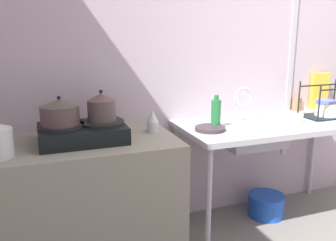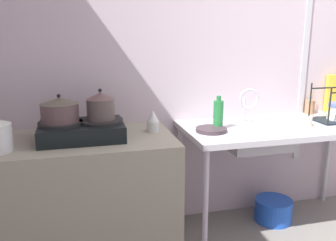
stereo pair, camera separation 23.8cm
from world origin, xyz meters
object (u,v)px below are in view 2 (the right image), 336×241
Objects in this scene: pot_on_right_burner at (101,106)px; utensil_jar at (310,107)px; percolator at (153,121)px; bucket_on_floor at (273,210)px; stove at (82,130)px; bottle_by_sink at (218,114)px; pot_on_left_burner at (60,110)px; faucet at (248,101)px; frying_pan at (211,130)px; cup_by_rack at (307,122)px; cereal_box at (335,94)px; sink_basin at (258,138)px; small_bowl_on_drainboard at (297,121)px.

utensil_jar is (1.73, 0.27, -0.15)m from pot_on_right_burner.
percolator is 0.78× the size of utensil_jar.
percolator is (0.35, 0.05, -0.13)m from pot_on_right_burner.
utensil_jar is 0.90m from bucket_on_floor.
stove is at bearing -171.65° from utensil_jar.
bottle_by_sink is (0.45, -0.04, 0.03)m from percolator.
pot_on_left_burner is 0.61m from percolator.
bottle_by_sink is at bearing -5.62° from percolator.
faucet is at bearing 173.85° from bucket_on_floor.
cup_by_rack reaches higher than frying_pan.
pot_on_right_burner is 0.38m from percolator.
utensil_jar is at bearing 9.15° from percolator.
utensil_jar reaches higher than percolator.
bottle_by_sink is at bearing 0.34° from pot_on_right_burner.
pot_on_right_burner is 0.93× the size of frying_pan.
pot_on_left_burner is (-0.12, -0.00, 0.14)m from stove.
faucet is at bearing 4.46° from percolator.
cereal_box is (2.23, 0.29, -0.04)m from pot_on_left_burner.
stove is 2.65× the size of pot_on_right_burner.
pot_on_left_burner is 2.00m from utensil_jar.
pot_on_left_burner is at bearing -175.26° from percolator.
stove is 2.46× the size of frying_pan.
stove reaches higher than frying_pan.
stove is at bearing 180.00° from pot_on_right_burner.
percolator reaches higher than sink_basin.
stove is 0.86m from frying_pan.
percolator is at bearing -175.54° from faucet.
pot_on_left_burner is 1.65× the size of small_bowl_on_drainboard.
pot_on_right_burner is 1.40× the size of small_bowl_on_drainboard.
bottle_by_sink is 1.00m from bucket_on_floor.
stove is 0.48m from percolator.
pot_on_right_burner reaches higher than bucket_on_floor.
pot_on_right_burner is at bearing -179.66° from bottle_by_sink.
frying_pan is 2.93× the size of cup_by_rack.
sink_basin reaches higher than bucket_on_floor.
cup_by_rack is (1.58, -0.08, -0.03)m from stove.
cereal_box is at bearing 7.74° from stove.
cereal_box is at bearing 18.66° from sink_basin.
percolator is 0.33× the size of sink_basin.
pot_on_left_burner is 1.18× the size of pot_on_right_burner.
faucet is at bearing 5.64° from pot_on_right_burner.
small_bowl_on_drainboard is (1.68, -0.00, -0.18)m from pot_on_left_burner.
utensil_jar is (-0.24, -0.01, -0.10)m from cereal_box.
utensil_jar is at bearing 16.07° from bottle_by_sink.
stove is 0.19m from pot_on_right_burner.
bottle_by_sink is at bearing 172.94° from cup_by_rack.
frying_pan is 1.11× the size of utensil_jar.
cup_by_rack is 0.44m from utensil_jar.
bottle_by_sink is (-0.66, 0.08, 0.07)m from cup_by_rack.
sink_basin is at bearing -0.23° from pot_on_left_burner.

